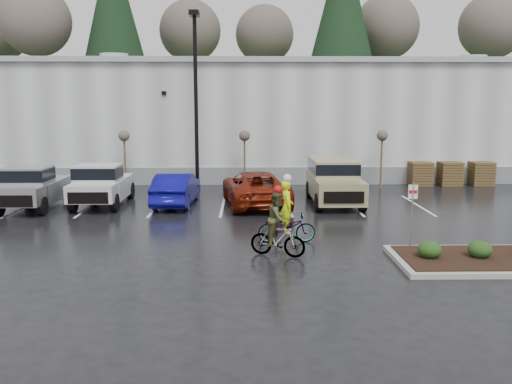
{
  "coord_description": "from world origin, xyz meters",
  "views": [
    {
      "loc": [
        -1.43,
        -16.39,
        4.75
      ],
      "look_at": [
        -1.04,
        4.12,
        1.3
      ],
      "focal_mm": 38.0,
      "sensor_mm": 36.0,
      "label": 1
    }
  ],
  "objects_px": {
    "pickup_white": "(104,183)",
    "pallet_stack_c": "(481,173)",
    "pallet_stack_a": "(420,174)",
    "car_red": "(255,188)",
    "lamppost": "(196,83)",
    "pallet_stack_b": "(450,173)",
    "sapling_east": "(382,139)",
    "cyclist_olive": "(278,230)",
    "fire_lane_sign": "(412,209)",
    "suv_tan": "(334,182)",
    "sapling_west": "(124,139)",
    "pickup_silver": "(36,186)",
    "cyclist_hivis": "(287,221)",
    "car_blue": "(176,189)",
    "sapling_mid": "(244,139)"
  },
  "relations": [
    {
      "from": "pickup_white",
      "to": "car_red",
      "type": "height_order",
      "value": "pickup_white"
    },
    {
      "from": "lamppost",
      "to": "cyclist_olive",
      "type": "distance_m",
      "value": 13.57
    },
    {
      "from": "fire_lane_sign",
      "to": "cyclist_hivis",
      "type": "relative_size",
      "value": 0.94
    },
    {
      "from": "lamppost",
      "to": "sapling_west",
      "type": "distance_m",
      "value": 5.07
    },
    {
      "from": "fire_lane_sign",
      "to": "pickup_silver",
      "type": "distance_m",
      "value": 16.59
    },
    {
      "from": "pallet_stack_a",
      "to": "car_red",
      "type": "xyz_separation_m",
      "value": [
        -9.5,
        -5.73,
        0.12
      ]
    },
    {
      "from": "pallet_stack_a",
      "to": "car_blue",
      "type": "bearing_deg",
      "value": -156.72
    },
    {
      "from": "pickup_silver",
      "to": "sapling_west",
      "type": "bearing_deg",
      "value": 60.48
    },
    {
      "from": "pallet_stack_c",
      "to": "car_red",
      "type": "bearing_deg",
      "value": -156.21
    },
    {
      "from": "cyclist_olive",
      "to": "fire_lane_sign",
      "type": "bearing_deg",
      "value": -63.57
    },
    {
      "from": "sapling_east",
      "to": "car_blue",
      "type": "distance_m",
      "value": 11.78
    },
    {
      "from": "fire_lane_sign",
      "to": "sapling_west",
      "type": "bearing_deg",
      "value": 132.67
    },
    {
      "from": "sapling_east",
      "to": "pallet_stack_c",
      "type": "relative_size",
      "value": 2.37
    },
    {
      "from": "pallet_stack_b",
      "to": "suv_tan",
      "type": "bearing_deg",
      "value": -143.6
    },
    {
      "from": "sapling_mid",
      "to": "sapling_east",
      "type": "bearing_deg",
      "value": 0.0
    },
    {
      "from": "fire_lane_sign",
      "to": "car_red",
      "type": "bearing_deg",
      "value": 120.72
    },
    {
      "from": "pickup_white",
      "to": "lamppost",
      "type": "bearing_deg",
      "value": 40.29
    },
    {
      "from": "pallet_stack_b",
      "to": "cyclist_olive",
      "type": "relative_size",
      "value": 0.61
    },
    {
      "from": "pallet_stack_b",
      "to": "pickup_white",
      "type": "xyz_separation_m",
      "value": [
        -18.24,
        -5.42,
        0.3
      ]
    },
    {
      "from": "cyclist_olive",
      "to": "pallet_stack_b",
      "type": "bearing_deg",
      "value": -15.36
    },
    {
      "from": "lamppost",
      "to": "pickup_silver",
      "type": "bearing_deg",
      "value": -149.11
    },
    {
      "from": "pallet_stack_a",
      "to": "fire_lane_sign",
      "type": "bearing_deg",
      "value": -108.81
    },
    {
      "from": "pickup_white",
      "to": "pallet_stack_a",
      "type": "bearing_deg",
      "value": 18.15
    },
    {
      "from": "lamppost",
      "to": "pallet_stack_c",
      "type": "relative_size",
      "value": 6.83
    },
    {
      "from": "lamppost",
      "to": "sapling_east",
      "type": "xyz_separation_m",
      "value": [
        10.0,
        1.0,
        -2.96
      ]
    },
    {
      "from": "lamppost",
      "to": "pallet_stack_a",
      "type": "bearing_deg",
      "value": 9.09
    },
    {
      "from": "fire_lane_sign",
      "to": "suv_tan",
      "type": "bearing_deg",
      "value": 97.6
    },
    {
      "from": "pallet_stack_b",
      "to": "pallet_stack_c",
      "type": "relative_size",
      "value": 1.0
    },
    {
      "from": "sapling_east",
      "to": "pallet_stack_c",
      "type": "height_order",
      "value": "sapling_east"
    },
    {
      "from": "lamppost",
      "to": "pallet_stack_b",
      "type": "xyz_separation_m",
      "value": [
        14.2,
        2.0,
        -5.01
      ]
    },
    {
      "from": "car_blue",
      "to": "pickup_silver",
      "type": "bearing_deg",
      "value": 7.64
    },
    {
      "from": "pickup_silver",
      "to": "cyclist_hivis",
      "type": "bearing_deg",
      "value": -30.39
    },
    {
      "from": "pickup_white",
      "to": "car_red",
      "type": "distance_m",
      "value": 7.05
    },
    {
      "from": "pallet_stack_a",
      "to": "pallet_stack_b",
      "type": "xyz_separation_m",
      "value": [
        1.7,
        0.0,
        0.0
      ]
    },
    {
      "from": "fire_lane_sign",
      "to": "pickup_white",
      "type": "height_order",
      "value": "fire_lane_sign"
    },
    {
      "from": "pallet_stack_a",
      "to": "cyclist_olive",
      "type": "height_order",
      "value": "cyclist_olive"
    },
    {
      "from": "sapling_mid",
      "to": "pallet_stack_a",
      "type": "xyz_separation_m",
      "value": [
        10.0,
        1.0,
        -2.05
      ]
    },
    {
      "from": "pickup_white",
      "to": "car_blue",
      "type": "xyz_separation_m",
      "value": [
        3.4,
        -0.23,
        -0.23
      ]
    },
    {
      "from": "sapling_east",
      "to": "cyclist_olive",
      "type": "height_order",
      "value": "sapling_east"
    },
    {
      "from": "car_blue",
      "to": "cyclist_olive",
      "type": "distance_m",
      "value": 9.48
    },
    {
      "from": "fire_lane_sign",
      "to": "suv_tan",
      "type": "xyz_separation_m",
      "value": [
        -1.1,
        8.27,
        -0.38
      ]
    },
    {
      "from": "pickup_white",
      "to": "pallet_stack_c",
      "type": "bearing_deg",
      "value": 15.14
    },
    {
      "from": "pallet_stack_a",
      "to": "pallet_stack_b",
      "type": "distance_m",
      "value": 1.7
    },
    {
      "from": "lamppost",
      "to": "fire_lane_sign",
      "type": "xyz_separation_m",
      "value": [
        7.8,
        -11.8,
        -4.28
      ]
    },
    {
      "from": "sapling_west",
      "to": "suv_tan",
      "type": "xyz_separation_m",
      "value": [
        10.7,
        -4.53,
        -1.7
      ]
    },
    {
      "from": "pallet_stack_a",
      "to": "pallet_stack_c",
      "type": "distance_m",
      "value": 3.5
    },
    {
      "from": "sapling_mid",
      "to": "suv_tan",
      "type": "distance_m",
      "value": 6.41
    },
    {
      "from": "pickup_silver",
      "to": "cyclist_olive",
      "type": "relative_size",
      "value": 2.35
    },
    {
      "from": "sapling_mid",
      "to": "pallet_stack_a",
      "type": "bearing_deg",
      "value": 5.71
    },
    {
      "from": "pallet_stack_b",
      "to": "fire_lane_sign",
      "type": "xyz_separation_m",
      "value": [
        -6.4,
        -13.8,
        0.73
      ]
    }
  ]
}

